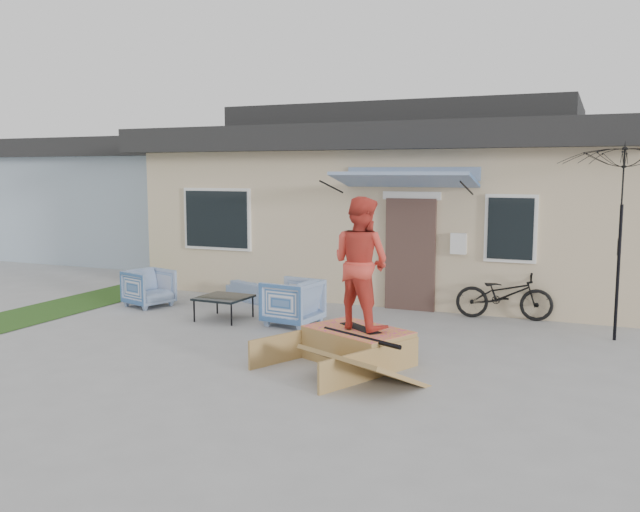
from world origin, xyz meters
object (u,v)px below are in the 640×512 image
at_px(armchair_left, 149,286).
at_px(skateboard, 360,327).
at_px(bicycle, 504,289).
at_px(loveseat, 256,288).
at_px(coffee_table, 224,308).
at_px(skater, 361,261).
at_px(skate_ramp, 358,345).
at_px(armchair_right, 292,300).
at_px(patio_umbrella, 621,228).

xyz_separation_m(armchair_left, skateboard, (5.04, -1.95, 0.08)).
distance_m(armchair_left, bicycle, 6.66).
distance_m(loveseat, coffee_table, 1.73).
height_order(coffee_table, skater, skater).
relative_size(skate_ramp, skateboard, 2.34).
bearing_deg(armchair_right, skater, 55.00).
bearing_deg(skate_ramp, armchair_right, 161.42).
distance_m(loveseat, skate_ramp, 4.67).
bearing_deg(skater, armchair_right, -23.02).
height_order(loveseat, skate_ramp, loveseat).
bearing_deg(armchair_right, patio_umbrella, 108.26).
relative_size(patio_umbrella, skateboard, 2.86).
bearing_deg(patio_umbrella, bicycle, 154.62).
distance_m(armchair_right, patio_umbrella, 5.30).
xyz_separation_m(loveseat, bicycle, (4.82, 0.26, 0.27)).
relative_size(patio_umbrella, skater, 1.23).
height_order(skateboard, skater, skater).
height_order(loveseat, armchair_left, armchair_left).
distance_m(armchair_left, patio_umbrella, 8.41).
bearing_deg(coffee_table, skate_ramp, -26.74).
height_order(loveseat, skater, skater).
xyz_separation_m(armchair_right, coffee_table, (-1.29, -0.11, -0.23)).
xyz_separation_m(bicycle, patio_umbrella, (1.79, -0.85, 1.22)).
bearing_deg(bicycle, skate_ramp, 149.65).
relative_size(armchair_right, patio_umbrella, 0.39).
height_order(loveseat, armchair_right, armchair_right).
bearing_deg(patio_umbrella, skateboard, -140.95).
height_order(armchair_right, skateboard, armchair_right).
xyz_separation_m(armchair_right, patio_umbrella, (5.04, 1.02, 1.32)).
xyz_separation_m(coffee_table, bicycle, (4.53, 1.97, 0.33)).
bearing_deg(loveseat, armchair_left, 60.42).
relative_size(bicycle, skateboard, 2.17).
bearing_deg(bicycle, armchair_right, 112.14).
bearing_deg(armchair_left, coffee_table, -85.16).
height_order(armchair_left, patio_umbrella, patio_umbrella).
distance_m(loveseat, skateboard, 4.66).
bearing_deg(loveseat, skater, 159.49).
bearing_deg(skater, armchair_left, -2.32).
distance_m(patio_umbrella, skate_ramp, 4.48).
bearing_deg(skateboard, coffee_table, -168.81).
bearing_deg(bicycle, skateboard, 149.67).
bearing_deg(armchair_right, armchair_left, -89.09).
xyz_separation_m(armchair_left, armchair_right, (3.24, -0.34, 0.03)).
relative_size(armchair_left, coffee_table, 0.95).
relative_size(loveseat, bicycle, 0.82).
bearing_deg(coffee_table, skateboard, -25.99).
height_order(bicycle, skateboard, bicycle).
bearing_deg(skateboard, armchair_right, 175.33).
xyz_separation_m(patio_umbrella, skate_ramp, (-3.26, -2.67, -1.52)).
relative_size(armchair_left, skate_ramp, 0.44).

